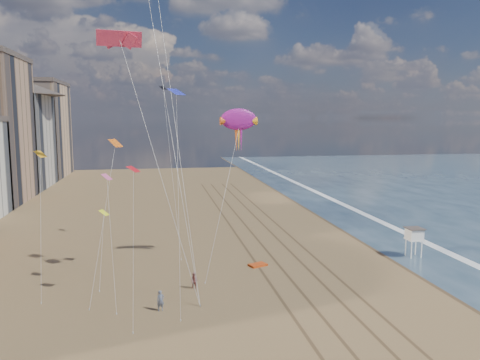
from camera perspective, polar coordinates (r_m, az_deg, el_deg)
name	(u,v)px	position (r m, az deg, el deg)	size (l,w,h in m)	color
wet_sand	(362,226)	(75.39, 14.65, -5.41)	(260.00, 260.00, 0.00)	#42301E
foam	(387,225)	(77.23, 17.49, -5.20)	(260.00, 260.00, 0.00)	white
tracks	(275,248)	(60.80, 4.34, -8.29)	(7.68, 120.00, 0.01)	brown
lifeguard_stand	(414,234)	(60.18, 20.48, -6.24)	(1.96, 1.96, 3.55)	white
grounded_kite	(258,265)	(53.75, 2.18, -10.30)	(1.95, 1.24, 0.22)	#D64512
show_kite	(239,120)	(52.90, -0.17, 7.35)	(4.47, 3.90, 18.75)	#951786
kite_flyer_a	(161,301)	(42.34, -9.67, -14.30)	(0.66, 0.43, 1.81)	slate
kite_flyer_b	(194,281)	(46.91, -5.59, -12.14)	(0.78, 0.61, 1.61)	brown
small_kites	(123,140)	(49.97, -14.02, 4.74)	(16.12, 21.37, 14.91)	#212AB5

